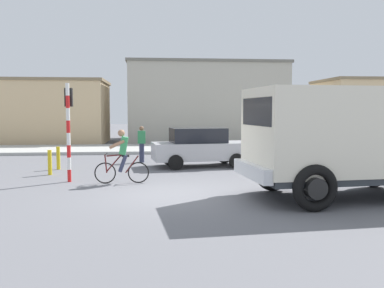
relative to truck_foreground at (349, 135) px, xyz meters
The scene contains 13 objects.
ground_plane 5.00m from the truck_foreground, 169.10° to the left, with size 120.00×120.00×0.00m, color slate.
sidewalk_far 14.97m from the truck_foreground, 108.14° to the left, with size 80.00×5.00×0.16m, color #ADADA8.
truck_foreground is the anchor object (origin of this frame).
cyclist 6.80m from the truck_foreground, 155.08° to the left, with size 1.73×0.50×1.72m.
traffic_light_pole 8.57m from the truck_foreground, 156.76° to the left, with size 0.24×0.43×3.20m.
car_red_near 9.06m from the truck_foreground, 81.62° to the left, with size 4.32×2.76×1.60m.
car_white_mid 7.41m from the truck_foreground, 115.52° to the left, with size 4.18×2.24×1.60m.
pedestrian_near_kerb 10.05m from the truck_foreground, 124.23° to the left, with size 0.34×0.22×1.62m.
bollard_near 10.18m from the truck_foreground, 151.11° to the left, with size 0.14×0.14×0.90m, color gold.
bollard_far 10.92m from the truck_foreground, 144.63° to the left, with size 0.14×0.14×0.90m, color gold.
building_corner_left 24.46m from the truck_foreground, 124.85° to the left, with size 11.29×6.03×4.42m.
building_mid_block 22.33m from the truck_foreground, 92.79° to the left, with size 11.67×7.86×5.86m.
building_corner_right 23.34m from the truck_foreground, 58.44° to the left, with size 9.45×5.77×4.62m.
Camera 1 is at (-0.54, -11.58, 2.33)m, focal length 39.61 mm.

